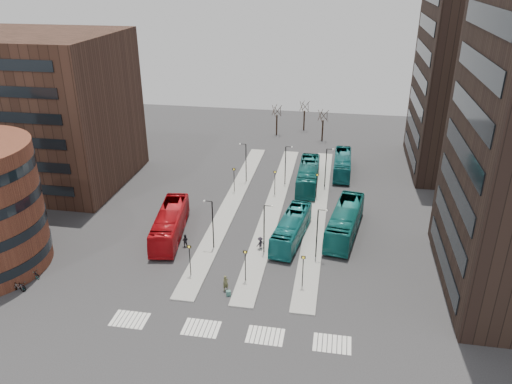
% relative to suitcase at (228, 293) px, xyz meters
% --- Properties ---
extents(ground, '(160.00, 160.00, 0.00)m').
position_rel_suitcase_xyz_m(ground, '(-0.37, -9.29, -0.28)').
color(ground, '#29292B').
rests_on(ground, ground).
extents(island_left, '(2.50, 45.00, 0.15)m').
position_rel_suitcase_xyz_m(island_left, '(-4.37, 20.71, -0.21)').
color(island_left, gray).
rests_on(island_left, ground).
extents(island_mid, '(2.50, 45.00, 0.15)m').
position_rel_suitcase_xyz_m(island_mid, '(1.63, 20.71, -0.21)').
color(island_mid, gray).
rests_on(island_mid, ground).
extents(island_right, '(2.50, 45.00, 0.15)m').
position_rel_suitcase_xyz_m(island_right, '(7.63, 20.71, -0.21)').
color(island_right, gray).
rests_on(island_right, ground).
extents(suitcase, '(0.55, 0.49, 0.56)m').
position_rel_suitcase_xyz_m(suitcase, '(0.00, 0.00, 0.00)').
color(suitcase, navy).
rests_on(suitcase, ground).
extents(red_bus, '(4.65, 12.60, 3.43)m').
position_rel_suitcase_xyz_m(red_bus, '(-9.76, 10.68, 1.43)').
color(red_bus, '#B30D14').
rests_on(red_bus, ground).
extents(teal_bus_a, '(4.12, 11.44, 3.12)m').
position_rel_suitcase_xyz_m(teal_bus_a, '(5.00, 12.28, 1.28)').
color(teal_bus_a, '#166F70').
rests_on(teal_bus_a, ground).
extents(teal_bus_b, '(3.00, 12.24, 3.40)m').
position_rel_suitcase_xyz_m(teal_bus_b, '(5.67, 28.98, 1.42)').
color(teal_bus_b, '#125C59').
rests_on(teal_bus_b, ground).
extents(teal_bus_c, '(4.89, 12.98, 3.53)m').
position_rel_suitcase_xyz_m(teal_bus_c, '(11.33, 14.90, 1.48)').
color(teal_bus_c, '#156B66').
rests_on(teal_bus_c, ground).
extents(teal_bus_d, '(2.63, 11.04, 3.07)m').
position_rel_suitcase_xyz_m(teal_bus_d, '(10.66, 34.92, 1.26)').
color(teal_bus_d, '#146568').
rests_on(teal_bus_d, ground).
extents(traveller, '(0.76, 0.72, 1.75)m').
position_rel_suitcase_xyz_m(traveller, '(-0.46, 0.80, 0.60)').
color(traveller, brown).
rests_on(traveller, ground).
extents(commuter_a, '(0.81, 0.66, 1.59)m').
position_rel_suitcase_xyz_m(commuter_a, '(-7.22, 8.57, 0.52)').
color(commuter_a, black).
rests_on(commuter_a, ground).
extents(commuter_b, '(0.66, 1.09, 1.73)m').
position_rel_suitcase_xyz_m(commuter_b, '(3.48, 8.00, 0.59)').
color(commuter_b, black).
rests_on(commuter_b, ground).
extents(commuter_c, '(1.15, 1.23, 1.66)m').
position_rel_suitcase_xyz_m(commuter_c, '(1.67, 9.38, 0.55)').
color(commuter_c, black).
rests_on(commuter_c, ground).
extents(bicycle_near, '(1.74, 1.20, 0.86)m').
position_rel_suitcase_xyz_m(bicycle_near, '(-21.37, -2.58, 0.15)').
color(bicycle_near, gray).
rests_on(bicycle_near, ground).
extents(bicycle_mid, '(1.66, 0.61, 0.97)m').
position_rel_suitcase_xyz_m(bicycle_mid, '(-21.37, -3.02, 0.21)').
color(bicycle_mid, gray).
rests_on(bicycle_mid, ground).
extents(bicycle_far, '(1.99, 1.06, 0.99)m').
position_rel_suitcase_xyz_m(bicycle_far, '(-21.37, -0.52, 0.22)').
color(bicycle_far, gray).
rests_on(bicycle_far, ground).
extents(crosswalk_stripes, '(22.35, 2.40, 0.01)m').
position_rel_suitcase_xyz_m(crosswalk_stripes, '(1.38, -5.29, -0.27)').
color(crosswalk_stripes, silver).
rests_on(crosswalk_stripes, ground).
extents(office_block, '(25.00, 20.12, 22.00)m').
position_rel_suitcase_xyz_m(office_block, '(-34.37, 24.69, 10.72)').
color(office_block, '#3F271D').
rests_on(office_block, ground).
extents(tower_far, '(20.12, 20.00, 30.00)m').
position_rel_suitcase_xyz_m(tower_far, '(31.60, 40.71, 14.72)').
color(tower_far, black).
rests_on(tower_far, ground).
extents(sign_poles, '(12.45, 22.12, 3.65)m').
position_rel_suitcase_xyz_m(sign_poles, '(1.23, 13.71, 2.13)').
color(sign_poles, black).
rests_on(sign_poles, ground).
extents(lamp_posts, '(14.04, 20.24, 6.12)m').
position_rel_suitcase_xyz_m(lamp_posts, '(2.26, 18.71, 3.30)').
color(lamp_posts, black).
rests_on(lamp_posts, ground).
extents(bare_trees, '(10.97, 8.14, 5.90)m').
position_rel_suitcase_xyz_m(bare_trees, '(2.29, 53.38, 2.44)').
color(bare_trees, black).
rests_on(bare_trees, ground).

